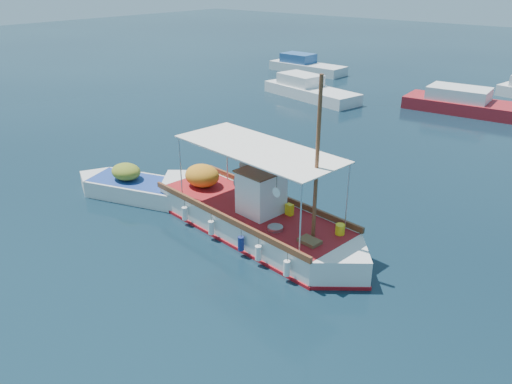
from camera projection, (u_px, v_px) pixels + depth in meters
The scene contains 6 objects.
ground at pixel (270, 230), 18.18m from camera, with size 160.00×160.00×0.00m, color black.
fishing_caique at pixel (250, 217), 17.95m from camera, with size 10.20×3.62×6.25m.
dinghy at pixel (143, 190), 20.67m from camera, with size 6.13×3.20×1.58m.
bg_boat_nw at pixel (309, 91), 36.79m from camera, with size 8.16×3.91×1.80m.
bg_boat_n at pixel (475, 106), 32.68m from camera, with size 9.71×3.63×1.80m.
bg_boat_far_w at pixel (305, 67), 45.93m from camera, with size 7.35×2.53×1.80m.
Camera 1 is at (9.89, -12.62, 8.69)m, focal length 35.00 mm.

